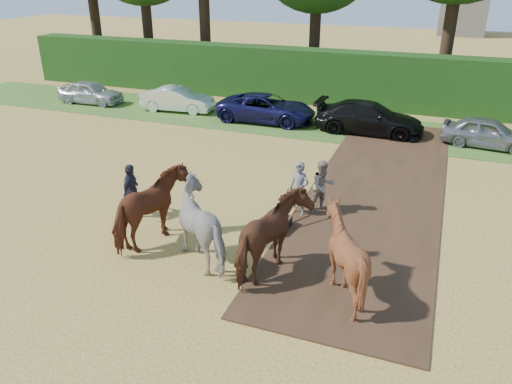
{
  "coord_description": "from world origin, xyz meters",
  "views": [
    {
      "loc": [
        3.22,
        -9.71,
        7.31
      ],
      "look_at": [
        -1.39,
        2.44,
        1.4
      ],
      "focal_mm": 35.0,
      "sensor_mm": 36.0,
      "label": 1
    }
  ],
  "objects_px": {
    "spectator_near": "(323,187)",
    "plough_team": "(242,230)",
    "spectator_far": "(131,191)",
    "parked_cars": "(401,120)"
  },
  "relations": [
    {
      "from": "spectator_far",
      "to": "parked_cars",
      "type": "xyz_separation_m",
      "value": [
        7.06,
        11.67,
        -0.18
      ]
    },
    {
      "from": "spectator_near",
      "to": "spectator_far",
      "type": "distance_m",
      "value": 6.07
    },
    {
      "from": "spectator_near",
      "to": "plough_team",
      "type": "bearing_deg",
      "value": -152.89
    },
    {
      "from": "spectator_near",
      "to": "plough_team",
      "type": "distance_m",
      "value": 4.08
    },
    {
      "from": "spectator_far",
      "to": "parked_cars",
      "type": "distance_m",
      "value": 13.64
    },
    {
      "from": "spectator_near",
      "to": "spectator_far",
      "type": "height_order",
      "value": "spectator_far"
    },
    {
      "from": "spectator_near",
      "to": "plough_team",
      "type": "xyz_separation_m",
      "value": [
        -1.19,
        -3.9,
        0.2
      ]
    },
    {
      "from": "spectator_near",
      "to": "parked_cars",
      "type": "relative_size",
      "value": 0.05
    },
    {
      "from": "parked_cars",
      "to": "plough_team",
      "type": "bearing_deg",
      "value": -101.64
    },
    {
      "from": "spectator_near",
      "to": "spectator_far",
      "type": "xyz_separation_m",
      "value": [
        -5.54,
        -2.46,
        0.0
      ]
    }
  ]
}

